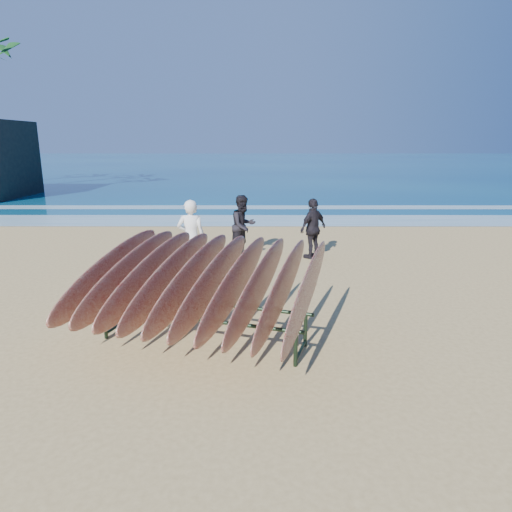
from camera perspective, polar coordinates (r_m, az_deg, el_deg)
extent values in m
plane|color=tan|center=(7.63, -0.01, -8.42)|extent=(120.00, 120.00, 0.00)
plane|color=navy|center=(62.11, 0.07, 11.54)|extent=(160.00, 160.00, 0.00)
plane|color=white|center=(17.29, 0.04, 4.48)|extent=(160.00, 160.00, 0.00)
plane|color=white|center=(20.75, 0.05, 6.12)|extent=(160.00, 160.00, 0.00)
cylinder|color=black|center=(7.37, -18.34, -7.95)|extent=(0.06, 0.06, 0.50)
cylinder|color=black|center=(6.21, 4.97, -11.50)|extent=(0.06, 0.06, 0.50)
cylinder|color=black|center=(7.86, -15.59, -6.33)|extent=(0.06, 0.06, 0.50)
cylinder|color=black|center=(6.79, 6.19, -9.20)|extent=(0.06, 0.06, 0.50)
cylinder|color=black|center=(6.55, -7.83, -7.77)|extent=(3.07, 1.01, 0.06)
cylinder|color=black|center=(7.10, -5.59, -5.93)|extent=(3.07, 1.01, 0.06)
cylinder|color=black|center=(7.67, -16.83, -8.30)|extent=(0.24, 0.63, 0.04)
cylinder|color=black|center=(6.57, 5.58, -11.65)|extent=(0.24, 0.63, 0.04)
ellipsoid|color=#610B06|center=(7.42, -17.77, -1.83)|extent=(0.97, 2.87, 1.25)
ellipsoid|color=#610B06|center=(7.24, -15.53, -2.08)|extent=(0.97, 2.87, 1.25)
ellipsoid|color=#610B06|center=(7.06, -13.18, -2.34)|extent=(0.97, 2.87, 1.25)
ellipsoid|color=#610B06|center=(6.89, -10.70, -2.61)|extent=(0.97, 2.87, 1.25)
ellipsoid|color=#610B06|center=(6.74, -8.12, -2.89)|extent=(0.97, 2.87, 1.25)
ellipsoid|color=#610B06|center=(6.60, -5.41, -3.17)|extent=(0.97, 2.87, 1.25)
ellipsoid|color=#610B06|center=(6.48, -2.60, -3.46)|extent=(0.97, 2.87, 1.25)
ellipsoid|color=#610B06|center=(6.38, 0.32, -3.74)|extent=(0.97, 2.87, 1.25)
ellipsoid|color=#610B06|center=(6.29, 3.32, -4.03)|extent=(0.97, 2.87, 1.25)
ellipsoid|color=#610B06|center=(6.22, 6.41, -4.31)|extent=(0.97, 2.87, 1.25)
imported|color=white|center=(10.24, -8.10, 2.30)|extent=(0.62, 0.41, 1.69)
imported|color=black|center=(11.81, -1.60, 3.78)|extent=(0.98, 0.97, 1.59)
imported|color=black|center=(11.69, 7.14, 3.43)|extent=(0.92, 0.89, 1.54)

